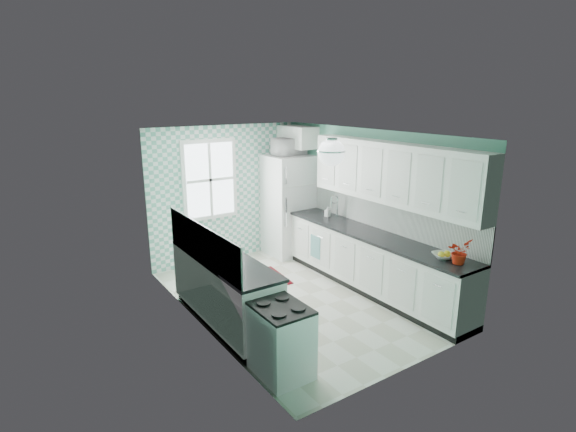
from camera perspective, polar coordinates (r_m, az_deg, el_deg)
floor at (r=6.99m, az=0.82°, el=-10.53°), size 3.00×4.40×0.02m
ceiling at (r=6.32m, az=0.90°, el=10.53°), size 3.00×4.40×0.02m
wall_back at (r=8.40m, az=-7.78°, el=2.86°), size 3.00×0.02×2.50m
wall_front at (r=4.98m, az=15.59°, el=-6.26°), size 3.00×0.02×2.50m
wall_left at (r=5.85m, az=-11.41°, el=-2.77°), size 0.02×4.40×2.50m
wall_right at (r=7.48m, az=10.41°, el=1.22°), size 0.02×4.40×2.50m
accent_wall at (r=8.38m, az=-7.71°, el=2.84°), size 3.00×0.01×2.50m
window at (r=8.15m, az=-9.90°, el=4.55°), size 1.04×0.05×1.44m
backsplash_right at (r=7.20m, az=12.47°, el=0.13°), size 0.02×3.60×0.51m
backsplash_left at (r=5.81m, az=-10.89°, el=-3.44°), size 0.02×2.15×0.51m
upper_cabinets_right at (r=6.81m, az=13.13°, el=5.31°), size 0.33×3.20×0.90m
upper_cabinet_fridge at (r=8.57m, az=1.06°, el=10.02°), size 0.40×0.74×0.40m
ceiling_light at (r=5.70m, az=5.53°, el=8.07°), size 0.34×0.34×0.35m
base_cabinets_right at (r=7.23m, az=10.55°, el=-5.91°), size 0.60×3.60×0.90m
countertop_right at (r=7.07m, az=10.64°, el=-2.38°), size 0.63×3.60×0.04m
base_cabinets_left at (r=6.19m, az=-8.06°, el=-9.54°), size 0.60×2.15×0.90m
countertop_left at (r=6.01m, az=-8.10°, el=-5.44°), size 0.63×2.15×0.04m
fridge at (r=8.65m, az=0.13°, el=1.41°), size 0.84×0.83×1.92m
stove at (r=5.12m, az=-0.91°, el=-15.37°), size 0.53×0.66×0.80m
sink at (r=7.84m, az=5.33°, el=-0.35°), size 0.47×0.40×0.53m
rug at (r=7.72m, az=-2.78°, el=-7.82°), size 0.68×0.91×0.01m
dish_towel at (r=7.77m, az=3.51°, el=-3.94°), size 0.04×0.26×0.39m
fruit_bowl at (r=6.26m, az=19.16°, el=-4.80°), size 0.36×0.36×0.07m
potted_plant at (r=6.10m, az=20.92°, el=-4.23°), size 0.33×0.30×0.32m
soap_bottle at (r=7.93m, az=5.04°, el=0.56°), size 0.09×0.09×0.17m
microwave at (r=8.45m, az=0.13°, el=8.81°), size 0.59×0.41×0.32m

